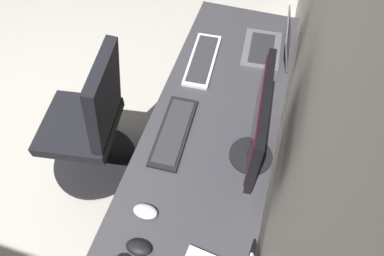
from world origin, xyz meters
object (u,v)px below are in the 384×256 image
(keyboard_spare, at_px, (174,132))
(mouse_spare, at_px, (139,247))
(laptop_leftmost, at_px, (272,45))
(mouse_main, at_px, (145,211))
(office_chair, at_px, (92,128))
(keyboard_main, at_px, (203,60))
(monitor_primary, at_px, (258,124))

(keyboard_spare, bearing_deg, mouse_spare, 4.37)
(keyboard_spare, height_order, mouse_spare, mouse_spare)
(laptop_leftmost, distance_m, keyboard_spare, 0.79)
(laptop_leftmost, distance_m, mouse_main, 1.17)
(keyboard_spare, bearing_deg, office_chair, -97.58)
(mouse_main, xyz_separation_m, mouse_spare, (0.14, 0.03, 0.00))
(laptop_leftmost, distance_m, keyboard_main, 0.40)
(keyboard_main, distance_m, mouse_main, 0.93)
(laptop_leftmost, xyz_separation_m, mouse_main, (1.12, -0.34, -0.03))
(keyboard_spare, distance_m, mouse_main, 0.42)
(laptop_leftmost, relative_size, office_chair, 0.35)
(monitor_primary, distance_m, mouse_spare, 0.68)
(keyboard_main, distance_m, mouse_spare, 1.08)
(monitor_primary, bearing_deg, mouse_main, -42.57)
(mouse_spare, distance_m, office_chair, 0.91)
(keyboard_main, bearing_deg, laptop_leftmost, 117.64)
(keyboard_spare, bearing_deg, mouse_main, 2.07)
(mouse_main, bearing_deg, mouse_spare, 10.91)
(keyboard_main, bearing_deg, office_chair, -50.79)
(office_chair, bearing_deg, keyboard_spare, 82.42)
(monitor_primary, xyz_separation_m, mouse_spare, (0.54, -0.34, -0.23))
(laptop_leftmost, bearing_deg, keyboard_spare, -26.89)
(monitor_primary, bearing_deg, mouse_spare, -31.85)
(laptop_leftmost, relative_size, mouse_spare, 3.29)
(mouse_main, bearing_deg, office_chair, -131.25)
(laptop_leftmost, bearing_deg, office_chair, -55.00)
(laptop_leftmost, distance_m, office_chair, 1.14)
(office_chair, bearing_deg, monitor_primary, 84.17)
(monitor_primary, xyz_separation_m, office_chair, (-0.09, -0.92, -0.52))
(monitor_primary, distance_m, office_chair, 1.06)
(keyboard_spare, distance_m, mouse_spare, 0.56)
(keyboard_main, distance_m, keyboard_spare, 0.52)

